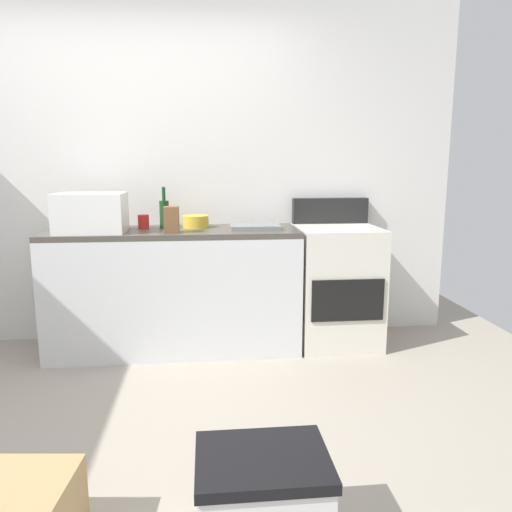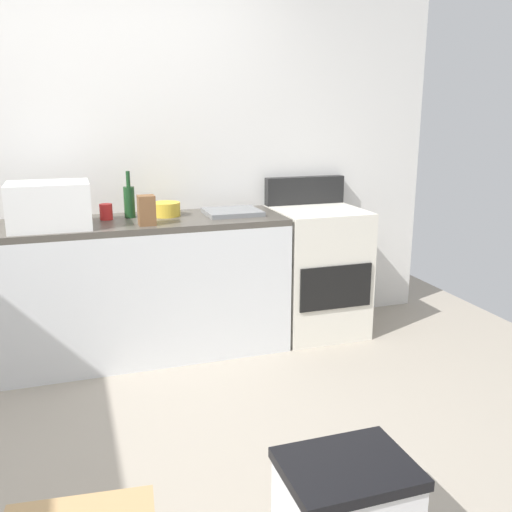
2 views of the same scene
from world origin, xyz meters
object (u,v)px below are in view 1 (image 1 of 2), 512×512
Objects in this scene: stove_oven at (336,284)px; knife_block at (171,220)px; microwave at (91,213)px; storage_bin at (262,504)px; coffee_mug at (144,222)px; mixing_bowl at (196,222)px; wine_bottle at (164,213)px.

stove_oven reaches higher than knife_block.
microwave reaches higher than storage_bin.
coffee_mug reaches higher than mixing_bowl.
coffee_mug reaches higher than storage_bin.
mixing_bowl is at bearing 59.17° from knife_block.
microwave is 0.38m from coffee_mug.
wine_bottle is at bearing 9.70° from coffee_mug.
stove_oven is 1.40m from wine_bottle.
coffee_mug is 0.53× the size of mixing_bowl.
coffee_mug is at bearing 130.58° from knife_block.
microwave is at bearing -157.22° from wine_bottle.
microwave is 2.56× the size of knife_block.
stove_oven is at bearing 68.52° from storage_bin.
wine_bottle is 0.65× the size of storage_bin.
stove_oven is 3.67× the size of wine_bottle.
wine_bottle reaches higher than storage_bin.
mixing_bowl is (-1.06, 0.08, 0.48)m from stove_oven.
microwave reaches higher than mixing_bowl.
coffee_mug is 0.22× the size of storage_bin.
mixing_bowl is at bearing 14.49° from microwave.
wine_bottle is at bearing 102.69° from storage_bin.
coffee_mug is (-1.44, 0.07, 0.48)m from stove_oven.
knife_block reaches higher than storage_bin.
stove_oven is 1.86m from microwave.
storage_bin is at bearing -111.48° from stove_oven.
microwave is 0.56m from knife_block.
microwave is 0.52m from wine_bottle.
stove_oven is 5.79× the size of mixing_bowl.
stove_oven is 2.39× the size of microwave.
wine_bottle is 0.24m from mixing_bowl.
knife_block reaches higher than mixing_bowl.
stove_oven is 2.22m from storage_bin.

